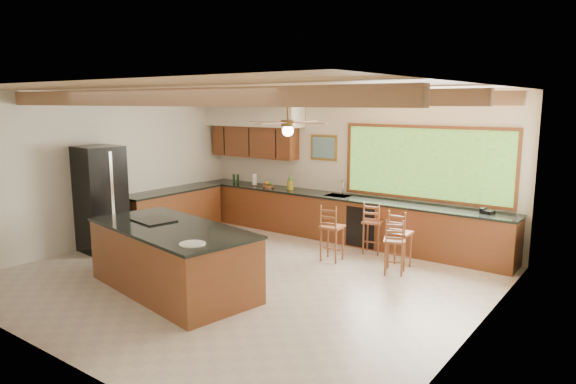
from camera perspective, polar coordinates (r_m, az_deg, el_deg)
The scene contains 9 objects.
ground at distance 8.46m, azimuth -4.82°, elevation -9.42°, with size 7.20×7.20×0.00m, color #BBAB9B.
room_shell at distance 8.61m, azimuth -3.02°, elevation 6.03°, with size 7.27×6.54×3.02m.
counter_run at distance 10.73m, azimuth 0.70°, elevation -2.63°, with size 7.12×3.10×1.26m.
island at distance 7.94m, azimuth -12.73°, elevation -7.19°, with size 3.01×1.80×1.01m.
refrigerator at distance 10.31m, azimuth -20.13°, elevation -0.72°, with size 0.85×0.83×2.00m.
bar_stool_a at distance 9.10m, azimuth 4.74°, elevation -4.00°, with size 0.41×0.41×1.03m.
bar_stool_b at distance 9.65m, azimuth 9.31°, elevation -3.41°, with size 0.42×0.42×1.00m.
bar_stool_c at distance 8.58m, azimuth 11.61°, elevation -5.42°, with size 0.44×0.44×0.94m.
bar_stool_d at distance 8.90m, azimuth 12.20°, elevation -4.59°, with size 0.37×0.37×1.01m.
Camera 1 is at (5.27, -5.99, 2.80)m, focal length 32.00 mm.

